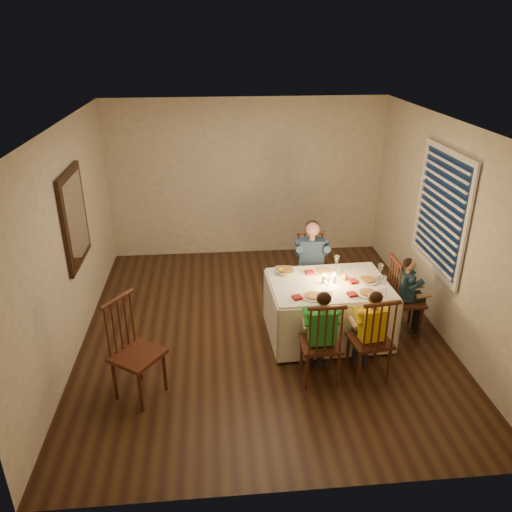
{
  "coord_description": "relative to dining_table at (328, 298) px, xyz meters",
  "views": [
    {
      "loc": [
        -0.59,
        -5.45,
        3.54
      ],
      "look_at": [
        -0.06,
        0.15,
        0.98
      ],
      "focal_mm": 35.0,
      "sensor_mm": 36.0,
      "label": 1
    }
  ],
  "objects": [
    {
      "name": "window_blinds",
      "position": [
        1.41,
        0.33,
        0.96
      ],
      "size": [
        0.07,
        1.34,
        1.54
      ],
      "color": "black",
      "rests_on": "wall_right"
    },
    {
      "name": "ground",
      "position": [
        -0.79,
        0.23,
        -0.54
      ],
      "size": [
        5.0,
        5.0,
        0.0
      ],
      "primitive_type": "plane",
      "color": "black",
      "rests_on": "ground"
    },
    {
      "name": "child_green",
      "position": [
        -0.27,
        -0.83,
        -0.54
      ],
      "size": [
        0.37,
        0.34,
        1.1
      ],
      "primitive_type": null,
      "rotation": [
        0.0,
        0.0,
        3.14
      ],
      "color": "green",
      "rests_on": "ground"
    },
    {
      "name": "orange_fruit",
      "position": [
        0.2,
        0.06,
        0.26
      ],
      "size": [
        0.08,
        0.08,
        0.08
      ],
      "primitive_type": "sphere",
      "color": "orange",
      "rests_on": "dining_table"
    },
    {
      "name": "serving_bowl",
      "position": [
        -0.51,
        0.3,
        0.25
      ],
      "size": [
        0.26,
        0.26,
        0.06
      ],
      "primitive_type": "imported",
      "rotation": [
        0.0,
        0.0,
        -0.09
      ],
      "color": "silver",
      "rests_on": "dining_table"
    },
    {
      "name": "chair_near_right",
      "position": [
        0.28,
        -0.81,
        -0.54
      ],
      "size": [
        0.47,
        0.45,
        1.03
      ],
      "primitive_type": null,
      "rotation": [
        0.0,
        0.0,
        3.27
      ],
      "color": "#3D1710",
      "rests_on": "ground"
    },
    {
      "name": "child_yellow",
      "position": [
        0.28,
        -0.81,
        -0.54
      ],
      "size": [
        0.39,
        0.37,
        1.07
      ],
      "primitive_type": null,
      "rotation": [
        0.0,
        0.0,
        3.27
      ],
      "color": "yellow",
      "rests_on": "ground"
    },
    {
      "name": "chair_extra",
      "position": [
        -2.2,
        -0.91,
        -0.54
      ],
      "size": [
        0.63,
        0.63,
        1.13
      ],
      "primitive_type": null,
      "rotation": [
        0.0,
        0.0,
        0.95
      ],
      "color": "#3D1710",
      "rests_on": "ground"
    },
    {
      "name": "setting_teal",
      "position": [
        0.47,
        -0.01,
        0.23
      ],
      "size": [
        0.27,
        0.27,
        0.02
      ],
      "primitive_type": "cylinder",
      "rotation": [
        0.0,
        0.0,
        0.04
      ],
      "color": "silver",
      "rests_on": "dining_table"
    },
    {
      "name": "chair_end",
      "position": [
        0.99,
        0.01,
        -0.54
      ],
      "size": [
        0.41,
        0.43,
        1.03
      ],
      "primitive_type": null,
      "rotation": [
        0.0,
        0.0,
        1.58
      ],
      "color": "#3D1710",
      "rests_on": "ground"
    },
    {
      "name": "wall_left",
      "position": [
        -3.04,
        0.23,
        0.76
      ],
      "size": [
        0.02,
        5.0,
        2.6
      ],
      "primitive_type": "cube",
      "color": "beige",
      "rests_on": "ground"
    },
    {
      "name": "dining_table",
      "position": [
        0.0,
        0.0,
        0.0
      ],
      "size": [
        1.49,
        1.1,
        0.73
      ],
      "rotation": [
        0.0,
        0.0,
        0.04
      ],
      "color": "white",
      "rests_on": "ground"
    },
    {
      "name": "candle_left",
      "position": [
        -0.07,
        -0.0,
        0.27
      ],
      "size": [
        0.06,
        0.06,
        0.1
      ],
      "primitive_type": "cylinder",
      "color": "white",
      "rests_on": "dining_table"
    },
    {
      "name": "ceiling",
      "position": [
        -0.79,
        0.23,
        2.06
      ],
      "size": [
        5.0,
        5.0,
        0.0
      ],
      "primitive_type": "plane",
      "color": "white",
      "rests_on": "wall_back"
    },
    {
      "name": "child_teal",
      "position": [
        0.99,
        0.01,
        -0.54
      ],
      "size": [
        0.31,
        0.34,
        1.03
      ],
      "primitive_type": null,
      "rotation": [
        0.0,
        0.0,
        1.58
      ],
      "color": "#1A3442",
      "rests_on": "ground"
    },
    {
      "name": "wall_right",
      "position": [
        1.46,
        0.23,
        0.76
      ],
      "size": [
        0.02,
        5.0,
        2.6
      ],
      "primitive_type": "cube",
      "color": "beige",
      "rests_on": "ground"
    },
    {
      "name": "wall_mirror",
      "position": [
        -3.01,
        0.53,
        0.96
      ],
      "size": [
        0.06,
        0.95,
        1.15
      ],
      "color": "black",
      "rests_on": "wall_left"
    },
    {
      "name": "candle_right",
      "position": [
        0.05,
        0.0,
        0.27
      ],
      "size": [
        0.06,
        0.06,
        0.1
      ],
      "primitive_type": "cylinder",
      "color": "white",
      "rests_on": "dining_table"
    },
    {
      "name": "wall_back",
      "position": [
        -0.79,
        2.73,
        0.76
      ],
      "size": [
        4.5,
        0.02,
        2.6
      ],
      "primitive_type": "cube",
      "color": "beige",
      "rests_on": "ground"
    },
    {
      "name": "adult",
      "position": [
        -0.06,
        0.82,
        -0.54
      ],
      "size": [
        0.48,
        0.44,
        1.23
      ],
      "primitive_type": null,
      "rotation": [
        0.0,
        0.0,
        -0.08
      ],
      "color": "#304A79",
      "rests_on": "ground"
    },
    {
      "name": "setting_adult",
      "position": [
        -0.01,
        0.28,
        0.23
      ],
      "size": [
        0.27,
        0.27,
        0.02
      ],
      "primitive_type": "cylinder",
      "rotation": [
        0.0,
        0.0,
        0.04
      ],
      "color": "silver",
      "rests_on": "dining_table"
    },
    {
      "name": "chair_adult",
      "position": [
        -0.06,
        0.82,
        -0.54
      ],
      "size": [
        0.45,
        0.43,
        1.03
      ],
      "primitive_type": null,
      "rotation": [
        0.0,
        0.0,
        -0.08
      ],
      "color": "#3D1710",
      "rests_on": "ground"
    },
    {
      "name": "setting_yellow",
      "position": [
        0.36,
        -0.33,
        0.23
      ],
      "size": [
        0.27,
        0.27,
        0.02
      ],
      "primitive_type": "cylinder",
      "rotation": [
        0.0,
        0.0,
        0.04
      ],
      "color": "silver",
      "rests_on": "dining_table"
    },
    {
      "name": "squash",
      "position": [
        -0.57,
        0.28,
        0.26
      ],
      "size": [
        0.09,
        0.09,
        0.09
      ],
      "primitive_type": "sphere",
      "color": "gold",
      "rests_on": "dining_table"
    },
    {
      "name": "setting_green",
      "position": [
        -0.27,
        -0.34,
        0.23
      ],
      "size": [
        0.27,
        0.27,
        0.02
      ],
      "primitive_type": "cylinder",
      "rotation": [
        0.0,
        0.0,
        0.04
      ],
      "color": "silver",
      "rests_on": "dining_table"
    },
    {
      "name": "chair_near_left",
      "position": [
        -0.27,
        -0.83,
        -0.54
      ],
      "size": [
        0.43,
        0.4,
        1.03
      ],
      "primitive_type": null,
      "rotation": [
        0.0,
        0.0,
        3.14
      ],
      "color": "#3D1710",
      "rests_on": "ground"
    }
  ]
}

